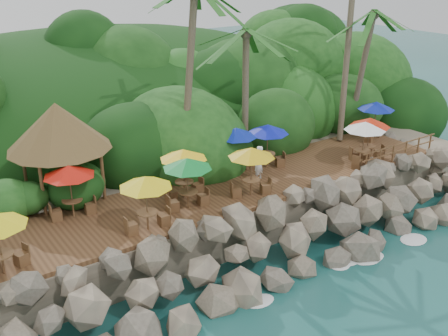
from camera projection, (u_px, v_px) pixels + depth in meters
ground at (304, 286)px, 22.67m from camera, size 140.00×140.00×0.00m
land_base at (136, 153)px, 34.47m from camera, size 32.00×25.20×2.10m
jungle_hill at (94, 138)px, 40.58m from camera, size 44.80×28.00×15.40m
seawall at (275, 243)px, 23.76m from camera, size 29.00×4.00×2.30m
terrace at (224, 190)px, 26.41m from camera, size 26.00×5.00×0.20m
jungle_foliage at (144, 173)px, 34.11m from camera, size 44.00×16.00×12.00m
foam_line at (299, 282)px, 22.89m from camera, size 25.20×0.80×0.06m
palapa at (57, 126)px, 24.29m from camera, size 4.80×4.80×4.60m
dining_clusters at (221, 154)px, 25.14m from camera, size 25.84×5.34×2.43m
railing at (400, 150)px, 29.77m from camera, size 6.10×0.10×1.00m
waiter at (258, 163)px, 27.07m from camera, size 0.78×0.66×1.83m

